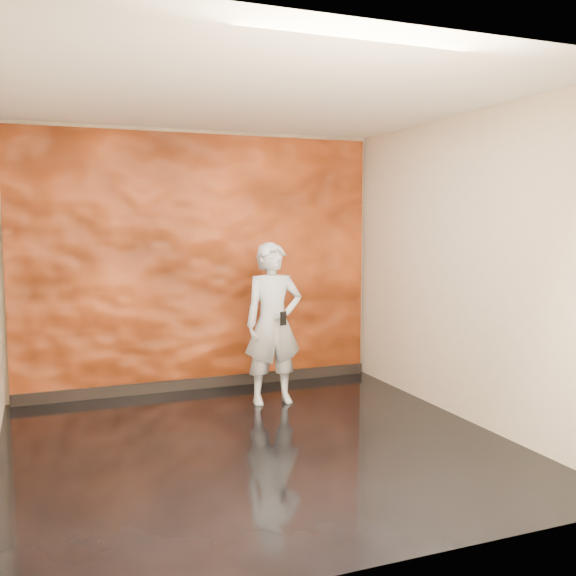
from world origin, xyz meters
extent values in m
cube|color=black|center=(0.00, 0.00, -0.01)|extent=(4.00, 4.00, 0.01)
cube|color=#B9A68C|center=(0.00, 2.00, 1.40)|extent=(4.00, 0.02, 2.80)
cube|color=#B9A68C|center=(0.00, -2.00, 1.40)|extent=(4.00, 0.02, 2.80)
cube|color=#B9A68C|center=(2.00, 0.00, 1.40)|extent=(0.02, 4.00, 2.80)
cube|color=white|center=(0.00, 0.00, 2.80)|extent=(4.00, 4.00, 0.01)
cube|color=#CA4F1E|center=(0.00, 1.96, 1.38)|extent=(3.90, 0.06, 2.75)
cube|color=black|center=(0.00, 1.92, 0.06)|extent=(3.90, 0.04, 0.12)
imported|color=#969CA5|center=(0.54, 1.13, 0.81)|extent=(0.61, 0.42, 1.62)
cube|color=black|center=(0.55, 0.88, 0.89)|extent=(0.07, 0.04, 0.14)
camera|label=1|loc=(-1.64, -4.84, 1.83)|focal=40.00mm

